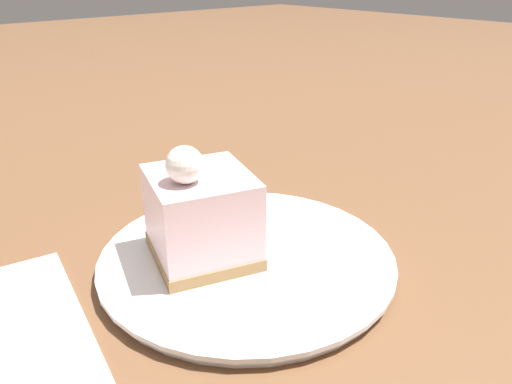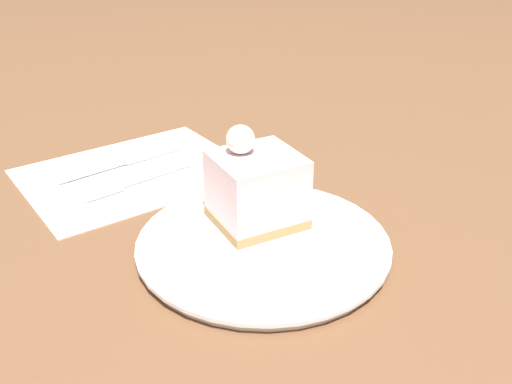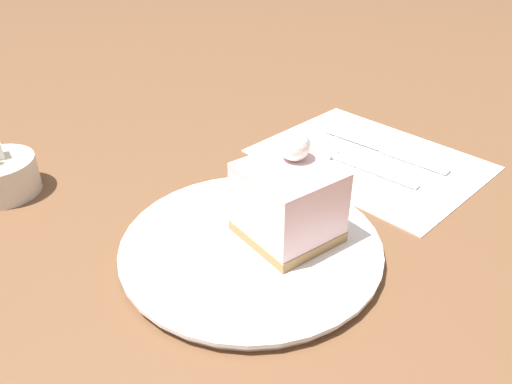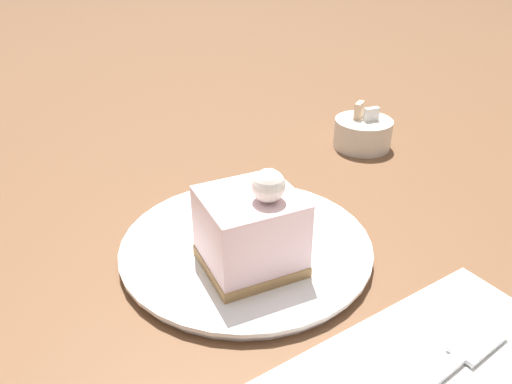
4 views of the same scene
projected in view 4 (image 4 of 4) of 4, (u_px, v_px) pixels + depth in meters
The scene contains 5 objects.
ground_plane at pixel (274, 246), 0.48m from camera, with size 4.00×4.00×0.00m, color brown.
plate at pixel (246, 246), 0.47m from camera, with size 0.24×0.24×0.01m.
cake_slice at pixel (251, 230), 0.42m from camera, with size 0.10×0.10×0.10m.
fork at pixel (445, 368), 0.35m from camera, with size 0.03×0.16×0.00m.
sugar_bowl at pixel (363, 133), 0.68m from camera, with size 0.08×0.08×0.06m.
Camera 4 is at (0.27, -0.29, 0.28)m, focal length 35.00 mm.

